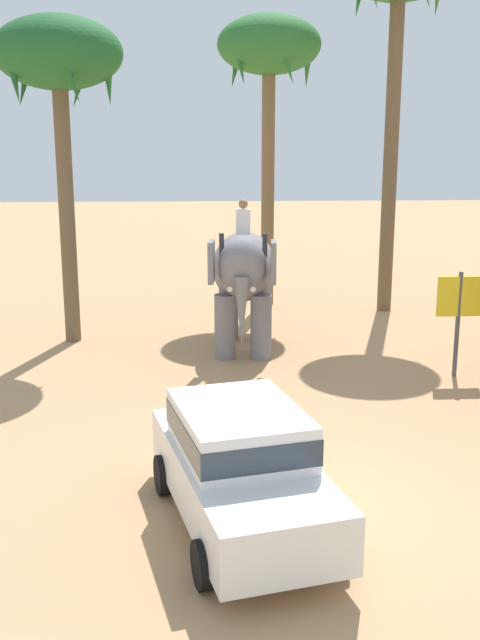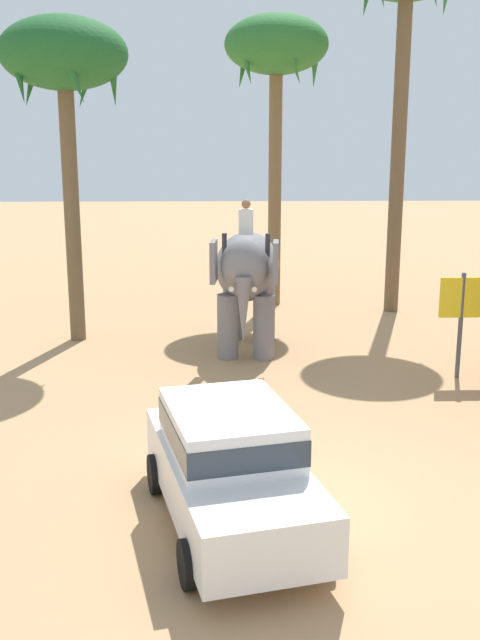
{
  "view_description": "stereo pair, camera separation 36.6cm",
  "coord_description": "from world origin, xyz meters",
  "px_view_note": "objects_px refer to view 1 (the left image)",
  "views": [
    {
      "loc": [
        -1.23,
        -9.79,
        5.13
      ],
      "look_at": [
        -0.37,
        5.01,
        1.6
      ],
      "focal_mm": 41.37,
      "sensor_mm": 36.0,
      "label": 1
    },
    {
      "loc": [
        -0.86,
        -9.81,
        5.13
      ],
      "look_at": [
        -0.37,
        5.01,
        1.6
      ],
      "focal_mm": 41.37,
      "sensor_mm": 36.0,
      "label": 2
    }
  ],
  "objects_px": {
    "elephant_with_mahout": "(244,274)",
    "signboard_yellow": "(459,303)",
    "palm_tree_near_hut": "(59,63)",
    "palm_tree_left_of_road": "(269,55)",
    "car_sedan_foreground": "(240,462)"
  },
  "relations": [
    {
      "from": "elephant_with_mahout",
      "to": "signboard_yellow",
      "type": "distance_m",
      "value": 5.24
    },
    {
      "from": "car_sedan_foreground",
      "to": "palm_tree_near_hut",
      "type": "xyz_separation_m",
      "value": [
        -3.91,
        10.15,
        6.18
      ]
    },
    {
      "from": "elephant_with_mahout",
      "to": "palm_tree_near_hut",
      "type": "distance_m",
      "value": 6.95
    },
    {
      "from": "car_sedan_foreground",
      "to": "palm_tree_left_of_road",
      "type": "bearing_deg",
      "value": 83.19
    },
    {
      "from": "palm_tree_left_of_road",
      "to": "car_sedan_foreground",
      "type": "bearing_deg",
      "value": -96.81
    },
    {
      "from": "car_sedan_foreground",
      "to": "elephant_with_mahout",
      "type": "bearing_deg",
      "value": 86.07
    },
    {
      "from": "elephant_with_mahout",
      "to": "palm_tree_left_of_road",
      "type": "bearing_deg",
      "value": 78.76
    },
    {
      "from": "elephant_with_mahout",
      "to": "signboard_yellow",
      "type": "height_order",
      "value": "elephant_with_mahout"
    },
    {
      "from": "palm_tree_left_of_road",
      "to": "signboard_yellow",
      "type": "xyz_separation_m",
      "value": [
        3.54,
        -8.05,
        -6.14
      ]
    },
    {
      "from": "elephant_with_mahout",
      "to": "car_sedan_foreground",
      "type": "bearing_deg",
      "value": -93.93
    },
    {
      "from": "palm_tree_near_hut",
      "to": "signboard_yellow",
      "type": "xyz_separation_m",
      "value": [
        9.18,
        -3.68,
        -5.42
      ]
    },
    {
      "from": "car_sedan_foreground",
      "to": "signboard_yellow",
      "type": "relative_size",
      "value": 1.83
    },
    {
      "from": "car_sedan_foreground",
      "to": "elephant_with_mahout",
      "type": "height_order",
      "value": "elephant_with_mahout"
    },
    {
      "from": "palm_tree_left_of_road",
      "to": "signboard_yellow",
      "type": "distance_m",
      "value": 10.73
    },
    {
      "from": "elephant_with_mahout",
      "to": "palm_tree_near_hut",
      "type": "bearing_deg",
      "value": 163.94
    }
  ]
}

